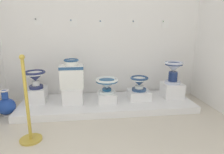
{
  "coord_description": "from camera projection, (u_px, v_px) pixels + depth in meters",
  "views": [
    {
      "loc": [
        1.53,
        -0.6,
        1.38
      ],
      "look_at": [
        1.94,
        2.69,
        0.55
      ],
      "focal_mm": 31.76,
      "sensor_mm": 36.0,
      "label": 1
    }
  ],
  "objects": [
    {
      "name": "plinth_block_central_ornate",
      "position": [
        139.0,
        95.0,
        3.6
      ],
      "size": [
        0.38,
        0.35,
        0.16
      ],
      "primitive_type": "cube",
      "color": "white",
      "rests_on": "display_platform"
    },
    {
      "name": "antique_toilet_pale_glazed",
      "position": [
        35.0,
        77.0,
        3.34
      ],
      "size": [
        0.35,
        0.35,
        0.3
      ],
      "color": "navy",
      "rests_on": "plinth_block_pale_glazed"
    },
    {
      "name": "antique_toilet_central_ornate",
      "position": [
        139.0,
        82.0,
        3.54
      ],
      "size": [
        0.32,
        0.32,
        0.25
      ],
      "color": "navy",
      "rests_on": "plinth_block_central_ornate"
    },
    {
      "name": "info_placard_first",
      "position": [
        38.0,
        21.0,
        3.52
      ],
      "size": [
        0.13,
        0.01,
        0.13
      ],
      "color": "white"
    },
    {
      "name": "info_placard_fourth",
      "position": [
        135.0,
        23.0,
        3.74
      ],
      "size": [
        0.12,
        0.01,
        0.14
      ],
      "color": "white"
    },
    {
      "name": "info_placard_second",
      "position": [
        73.0,
        23.0,
        3.6
      ],
      "size": [
        0.13,
        0.01,
        0.14
      ],
      "color": "white"
    },
    {
      "name": "info_placard_fifth",
      "position": [
        165.0,
        24.0,
        3.82
      ],
      "size": [
        0.13,
        0.01,
        0.16
      ],
      "color": "white"
    },
    {
      "name": "display_platform",
      "position": [
        107.0,
        104.0,
        3.53
      ],
      "size": [
        2.99,
        0.97,
        0.11
      ],
      "primitive_type": "cube",
      "color": "white",
      "rests_on": "ground_plane"
    },
    {
      "name": "antique_toilet_broad_patterned",
      "position": [
        107.0,
        84.0,
        3.4
      ],
      "size": [
        0.39,
        0.39,
        0.26
      ],
      "color": "white",
      "rests_on": "plinth_block_broad_patterned"
    },
    {
      "name": "antique_toilet_tall_cobalt",
      "position": [
        173.0,
        69.0,
        3.59
      ],
      "size": [
        0.33,
        0.33,
        0.4
      ],
      "color": "silver",
      "rests_on": "plinth_block_tall_cobalt"
    },
    {
      "name": "antique_toilet_rightmost",
      "position": [
        72.0,
        74.0,
        3.31
      ],
      "size": [
        0.39,
        0.26,
        0.49
      ],
      "color": "white",
      "rests_on": "plinth_block_rightmost"
    },
    {
      "name": "stanchion_post_near_left",
      "position": [
        29.0,
        118.0,
        2.42
      ],
      "size": [
        0.27,
        0.27,
        1.08
      ],
      "color": "gold",
      "rests_on": "ground_plane"
    },
    {
      "name": "plinth_block_pale_glazed",
      "position": [
        37.0,
        95.0,
        3.42
      ],
      "size": [
        0.31,
        0.31,
        0.26
      ],
      "primitive_type": "cube",
      "color": "white",
      "rests_on": "display_platform"
    },
    {
      "name": "plinth_block_broad_patterned",
      "position": [
        107.0,
        97.0,
        3.46
      ],
      "size": [
        0.31,
        0.31,
        0.16
      ],
      "primitive_type": "cube",
      "color": "white",
      "rests_on": "display_platform"
    },
    {
      "name": "info_placard_third",
      "position": [
        102.0,
        23.0,
        3.67
      ],
      "size": [
        0.09,
        0.01,
        0.12
      ],
      "color": "white"
    },
    {
      "name": "plinth_block_rightmost",
      "position": [
        73.0,
        95.0,
        3.41
      ],
      "size": [
        0.34,
        0.31,
        0.27
      ],
      "primitive_type": "cube",
      "color": "white",
      "rests_on": "display_platform"
    },
    {
      "name": "wall_back",
      "position": [
        104.0,
        22.0,
        3.7
      ],
      "size": [
        3.91,
        0.06,
        2.96
      ],
      "primitive_type": "cube",
      "color": "white",
      "rests_on": "ground_plane"
    },
    {
      "name": "plinth_block_tall_cobalt",
      "position": [
        172.0,
        90.0,
        3.69
      ],
      "size": [
        0.36,
        0.35,
        0.26
      ],
      "primitive_type": "cube",
      "color": "white",
      "rests_on": "display_platform"
    },
    {
      "name": "decorative_vase_companion",
      "position": [
        6.0,
        106.0,
        3.14
      ],
      "size": [
        0.29,
        0.29,
        0.44
      ],
      "color": "white",
      "rests_on": "ground_plane"
    }
  ]
}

